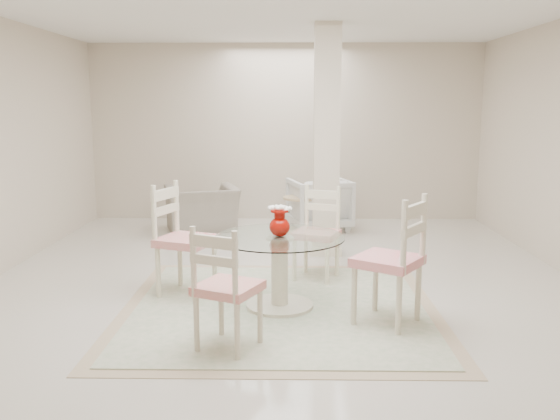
{
  "coord_description": "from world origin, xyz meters",
  "views": [
    {
      "loc": [
        0.07,
        -5.71,
        1.78
      ],
      "look_at": [
        -0.02,
        -0.5,
        0.85
      ],
      "focal_mm": 38.0,
      "sensor_mm": 36.0,
      "label": 1
    }
  ],
  "objects_px": {
    "dining_chair_north": "(318,226)",
    "dining_chair_south": "(223,280)",
    "column": "(326,142)",
    "dining_chair_east": "(397,251)",
    "recliner_taupe": "(202,209)",
    "dining_table": "(280,272)",
    "dining_chair_west": "(179,231)",
    "red_vase": "(280,222)",
    "armchair_white": "(319,204)",
    "side_table": "(301,216)"
  },
  "relations": [
    {
      "from": "column",
      "to": "dining_chair_west",
      "type": "distance_m",
      "value": 2.3
    },
    {
      "from": "red_vase",
      "to": "dining_chair_west",
      "type": "distance_m",
      "value": 1.04
    },
    {
      "from": "dining_table",
      "to": "dining_chair_west",
      "type": "distance_m",
      "value": 1.06
    },
    {
      "from": "dining_chair_east",
      "to": "side_table",
      "type": "relative_size",
      "value": 2.32
    },
    {
      "from": "dining_chair_north",
      "to": "dining_chair_south",
      "type": "bearing_deg",
      "value": -91.42
    },
    {
      "from": "dining_table",
      "to": "recliner_taupe",
      "type": "bearing_deg",
      "value": 109.58
    },
    {
      "from": "dining_chair_east",
      "to": "dining_chair_north",
      "type": "bearing_deg",
      "value": -123.26
    },
    {
      "from": "dining_chair_south",
      "to": "dining_chair_north",
      "type": "bearing_deg",
      "value": -87.19
    },
    {
      "from": "dining_chair_west",
      "to": "side_table",
      "type": "bearing_deg",
      "value": -2.45
    },
    {
      "from": "dining_chair_north",
      "to": "column",
      "type": "bearing_deg",
      "value": 103.54
    },
    {
      "from": "armchair_white",
      "to": "side_table",
      "type": "xyz_separation_m",
      "value": [
        -0.27,
        -0.22,
        -0.14
      ]
    },
    {
      "from": "dining_chair_north",
      "to": "armchair_white",
      "type": "xyz_separation_m",
      "value": [
        0.13,
        2.44,
        -0.18
      ]
    },
    {
      "from": "dining_chair_west",
      "to": "recliner_taupe",
      "type": "bearing_deg",
      "value": 25.07
    },
    {
      "from": "dining_chair_south",
      "to": "side_table",
      "type": "xyz_separation_m",
      "value": [
        0.63,
        4.1,
        -0.31
      ]
    },
    {
      "from": "dining_table",
      "to": "dining_chair_north",
      "type": "distance_m",
      "value": 1.04
    },
    {
      "from": "dining_chair_south",
      "to": "armchair_white",
      "type": "xyz_separation_m",
      "value": [
        0.9,
        4.32,
        -0.17
      ]
    },
    {
      "from": "red_vase",
      "to": "side_table",
      "type": "relative_size",
      "value": 0.54
    },
    {
      "from": "dining_chair_west",
      "to": "dining_chair_south",
      "type": "relative_size",
      "value": 1.13
    },
    {
      "from": "column",
      "to": "armchair_white",
      "type": "relative_size",
      "value": 3.29
    },
    {
      "from": "dining_chair_north",
      "to": "dining_chair_west",
      "type": "xyz_separation_m",
      "value": [
        -1.33,
        -0.56,
        0.06
      ]
    },
    {
      "from": "recliner_taupe",
      "to": "dining_chair_south",
      "type": "bearing_deg",
      "value": 83.01
    },
    {
      "from": "dining_chair_south",
      "to": "side_table",
      "type": "distance_m",
      "value": 4.16
    },
    {
      "from": "red_vase",
      "to": "recliner_taupe",
      "type": "height_order",
      "value": "red_vase"
    },
    {
      "from": "red_vase",
      "to": "dining_chair_south",
      "type": "bearing_deg",
      "value": -112.34
    },
    {
      "from": "dining_chair_south",
      "to": "armchair_white",
      "type": "distance_m",
      "value": 4.42
    },
    {
      "from": "dining_table",
      "to": "side_table",
      "type": "height_order",
      "value": "dining_table"
    },
    {
      "from": "dining_chair_south",
      "to": "dining_chair_west",
      "type": "bearing_deg",
      "value": -41.94
    },
    {
      "from": "dining_chair_west",
      "to": "armchair_white",
      "type": "relative_size",
      "value": 1.43
    },
    {
      "from": "dining_chair_north",
      "to": "dining_chair_south",
      "type": "relative_size",
      "value": 1.02
    },
    {
      "from": "dining_chair_east",
      "to": "recliner_taupe",
      "type": "distance_m",
      "value": 4.25
    },
    {
      "from": "dining_chair_south",
      "to": "side_table",
      "type": "height_order",
      "value": "dining_chair_south"
    },
    {
      "from": "column",
      "to": "dining_table",
      "type": "bearing_deg",
      "value": -104.54
    },
    {
      "from": "dining_chair_north",
      "to": "dining_chair_south",
      "type": "distance_m",
      "value": 2.04
    },
    {
      "from": "dining_chair_west",
      "to": "dining_chair_south",
      "type": "distance_m",
      "value": 1.44
    },
    {
      "from": "dining_chair_west",
      "to": "side_table",
      "type": "relative_size",
      "value": 2.29
    },
    {
      "from": "red_vase",
      "to": "dining_chair_east",
      "type": "relative_size",
      "value": 0.23
    },
    {
      "from": "dining_chair_east",
      "to": "side_table",
      "type": "distance_m",
      "value": 3.65
    },
    {
      "from": "dining_chair_south",
      "to": "recliner_taupe",
      "type": "relative_size",
      "value": 1.07
    },
    {
      "from": "dining_table",
      "to": "side_table",
      "type": "relative_size",
      "value": 2.22
    },
    {
      "from": "dining_chair_east",
      "to": "dining_chair_south",
      "type": "height_order",
      "value": "dining_chair_east"
    },
    {
      "from": "dining_table",
      "to": "dining_chair_east",
      "type": "height_order",
      "value": "dining_chair_east"
    },
    {
      "from": "dining_table",
      "to": "dining_chair_north",
      "type": "xyz_separation_m",
      "value": [
        0.38,
        0.94,
        0.22
      ]
    },
    {
      "from": "dining_chair_north",
      "to": "dining_table",
      "type": "bearing_deg",
      "value": -91.28
    },
    {
      "from": "column",
      "to": "dining_chair_east",
      "type": "relative_size",
      "value": 2.28
    },
    {
      "from": "dining_table",
      "to": "recliner_taupe",
      "type": "height_order",
      "value": "dining_table"
    },
    {
      "from": "dining_chair_east",
      "to": "dining_chair_west",
      "type": "bearing_deg",
      "value": -78.46
    },
    {
      "from": "dining_table",
      "to": "dining_chair_south",
      "type": "xyz_separation_m",
      "value": [
        -0.39,
        -0.94,
        0.21
      ]
    },
    {
      "from": "dining_chair_west",
      "to": "armchair_white",
      "type": "distance_m",
      "value": 3.34
    },
    {
      "from": "dining_table",
      "to": "side_table",
      "type": "bearing_deg",
      "value": 85.62
    },
    {
      "from": "column",
      "to": "dining_chair_east",
      "type": "distance_m",
      "value": 2.54
    }
  ]
}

